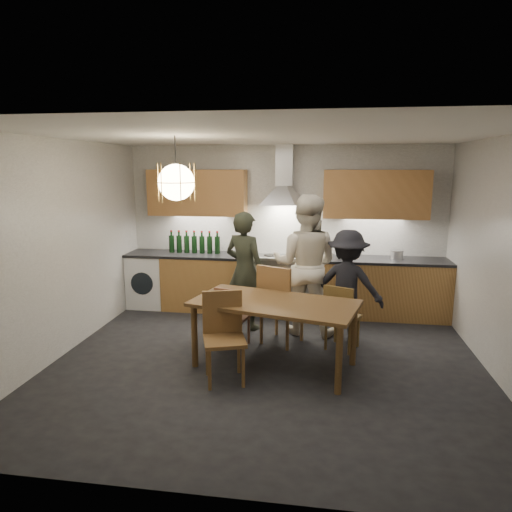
# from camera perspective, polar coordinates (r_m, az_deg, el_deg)

# --- Properties ---
(ground) EXTENTS (5.00, 5.00, 0.00)m
(ground) POSITION_cam_1_polar(r_m,az_deg,el_deg) (5.52, 1.35, -13.20)
(ground) COLOR black
(ground) RESTS_ON ground
(room_shell) EXTENTS (5.02, 4.52, 2.61)m
(room_shell) POSITION_cam_1_polar(r_m,az_deg,el_deg) (5.05, 1.44, 4.71)
(room_shell) COLOR silver
(room_shell) RESTS_ON ground
(counter_run) EXTENTS (5.00, 0.62, 0.90)m
(counter_run) POSITION_cam_1_polar(r_m,az_deg,el_deg) (7.20, 3.49, -3.53)
(counter_run) COLOR #BB8748
(counter_run) RESTS_ON ground
(range_stove) EXTENTS (0.90, 0.60, 0.92)m
(range_stove) POSITION_cam_1_polar(r_m,az_deg,el_deg) (7.20, 3.30, -3.60)
(range_stove) COLOR silver
(range_stove) RESTS_ON ground
(wall_fixtures) EXTENTS (4.30, 0.54, 1.10)m
(wall_fixtures) POSITION_cam_1_polar(r_m,az_deg,el_deg) (7.09, 3.52, 7.91)
(wall_fixtures) COLOR #BE8449
(wall_fixtures) RESTS_ON ground
(pendant_lamp) EXTENTS (0.43, 0.43, 0.70)m
(pendant_lamp) POSITION_cam_1_polar(r_m,az_deg,el_deg) (5.15, -9.94, 9.05)
(pendant_lamp) COLOR black
(pendant_lamp) RESTS_ON ground
(dining_table) EXTENTS (2.00, 1.34, 0.77)m
(dining_table) POSITION_cam_1_polar(r_m,az_deg,el_deg) (5.21, 2.34, -6.64)
(dining_table) COLOR brown
(dining_table) RESTS_ON ground
(chair_back_left) EXTENTS (0.44, 0.44, 0.80)m
(chair_back_left) POSITION_cam_1_polar(r_m,az_deg,el_deg) (5.78, -3.16, -7.18)
(chair_back_left) COLOR brown
(chair_back_left) RESTS_ON ground
(chair_back_mid) EXTENTS (0.63, 0.63, 1.06)m
(chair_back_mid) POSITION_cam_1_polar(r_m,az_deg,el_deg) (5.83, 2.79, -5.48)
(chair_back_mid) COLOR brown
(chair_back_mid) RESTS_ON ground
(chair_back_right) EXTENTS (0.50, 0.50, 0.84)m
(chair_back_right) POSITION_cam_1_polar(r_m,az_deg,el_deg) (5.78, 10.53, -7.07)
(chair_back_right) COLOR brown
(chair_back_right) RESTS_ON ground
(chair_front) EXTENTS (0.54, 0.54, 0.96)m
(chair_front) POSITION_cam_1_polar(r_m,az_deg,el_deg) (4.97, -4.08, -9.20)
(chair_front) COLOR brown
(chair_front) RESTS_ON ground
(person_left) EXTENTS (0.72, 0.61, 1.67)m
(person_left) POSITION_cam_1_polar(r_m,az_deg,el_deg) (6.39, -1.42, -1.84)
(person_left) COLOR black
(person_left) RESTS_ON ground
(person_mid) EXTENTS (1.02, 0.85, 1.91)m
(person_mid) POSITION_cam_1_polar(r_m,az_deg,el_deg) (6.24, 6.18, -1.10)
(person_mid) COLOR beige
(person_mid) RESTS_ON ground
(person_right) EXTENTS (1.04, 0.73, 1.47)m
(person_right) POSITION_cam_1_polar(r_m,az_deg,el_deg) (6.13, 11.32, -3.61)
(person_right) COLOR black
(person_right) RESTS_ON ground
(mixing_bowl) EXTENTS (0.35, 0.35, 0.07)m
(mixing_bowl) POSITION_cam_1_polar(r_m,az_deg,el_deg) (7.01, 11.03, -0.07)
(mixing_bowl) COLOR #B3B4B7
(mixing_bowl) RESTS_ON counter_run
(stock_pot) EXTENTS (0.19, 0.19, 0.13)m
(stock_pot) POSITION_cam_1_polar(r_m,az_deg,el_deg) (7.16, 17.20, 0.13)
(stock_pot) COLOR silver
(stock_pot) RESTS_ON counter_run
(wine_bottles) EXTENTS (0.84, 0.09, 0.36)m
(wine_bottles) POSITION_cam_1_polar(r_m,az_deg,el_deg) (7.38, -7.72, 1.75)
(wine_bottles) COLOR black
(wine_bottles) RESTS_ON counter_run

